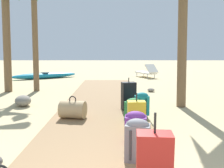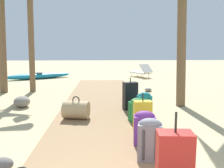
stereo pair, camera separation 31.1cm
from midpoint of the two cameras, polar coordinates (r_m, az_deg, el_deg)
The scene contains 14 objects.
ground_plane at distance 5.83m, azimuth -1.25°, elevation -7.55°, with size 60.00×60.00×0.00m, color tan.
boardwalk at distance 6.82m, azimuth -1.08°, elevation -4.87°, with size 2.14×10.37×0.08m, color olive.
backpack_green at distance 5.10m, azimuth 6.69°, elevation -5.95°, with size 0.38×0.30×0.50m.
suitcase_red at distance 2.59m, azimuth 13.39°, elevation -18.47°, with size 0.37×0.26×0.90m.
backpack_grey at distance 3.34m, azimuth 8.69°, elevation -12.78°, with size 0.36×0.28×0.59m.
suitcase_black at distance 6.06m, azimuth 5.31°, elevation -2.83°, with size 0.39×0.30×0.81m.
suitcase_yellow at distance 4.48m, azimuth 7.68°, elevation -7.62°, with size 0.33×0.21×0.72m.
backpack_teal at distance 5.61m, azimuth 8.54°, elevation -4.51°, with size 0.33×0.26×0.53m.
duffel_bag_tan at distance 5.35m, azimuth -7.74°, elevation -6.02°, with size 0.61×0.48×0.50m.
backpack_purple at distance 3.90m, azimuth 7.81°, elevation -10.08°, with size 0.36×0.28×0.54m.
lounge_chair at distance 13.88m, azimuth 8.81°, elevation 2.90°, with size 1.21×1.66×0.77m.
kayak at distance 13.72m, azimuth -15.14°, elevation 1.96°, with size 3.40×2.36×0.33m.
rock_right_near at distance 9.22m, azimuth 10.07°, elevation -1.39°, with size 0.27×0.28×0.14m, color gray.
rock_left_far at distance 7.16m, azimuth -19.32°, elevation -3.78°, with size 0.44×0.52×0.31m, color gray.
Camera 1 is at (0.27, -1.46, 1.58)m, focal length 38.54 mm.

